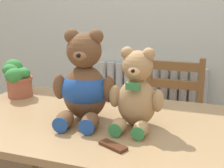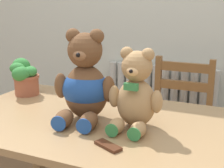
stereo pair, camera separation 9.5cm
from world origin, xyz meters
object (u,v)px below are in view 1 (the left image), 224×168
(teddy_bear_left, at_px, (84,85))
(chocolate_bar, at_px, (113,146))
(wooden_chair_behind, at_px, (169,124))
(teddy_bear_right, at_px, (136,93))
(potted_plant, at_px, (17,78))

(teddy_bear_left, distance_m, chocolate_bar, 0.35)
(wooden_chair_behind, xyz_separation_m, teddy_bear_right, (-0.03, -0.78, 0.43))
(teddy_bear_right, bearing_deg, chocolate_bar, 83.63)
(wooden_chair_behind, xyz_separation_m, potted_plant, (-0.77, -0.58, 0.40))
(teddy_bear_left, bearing_deg, wooden_chair_behind, -117.83)
(teddy_bear_left, bearing_deg, potted_plant, -30.13)
(teddy_bear_left, height_order, teddy_bear_right, teddy_bear_left)
(potted_plant, bearing_deg, teddy_bear_left, -21.35)
(wooden_chair_behind, relative_size, teddy_bear_right, 2.66)
(teddy_bear_left, distance_m, potted_plant, 0.54)
(wooden_chair_behind, distance_m, chocolate_bar, 1.05)
(wooden_chair_behind, relative_size, chocolate_bar, 8.01)
(wooden_chair_behind, xyz_separation_m, teddy_bear_left, (-0.27, -0.78, 0.45))
(teddy_bear_right, bearing_deg, potted_plant, -15.34)
(teddy_bear_right, relative_size, chocolate_bar, 3.01)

